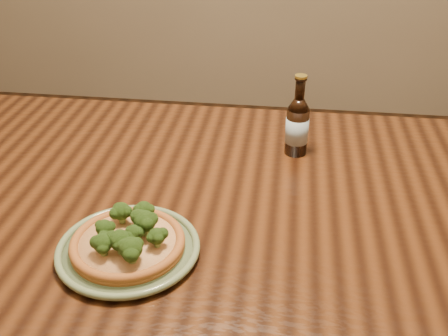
# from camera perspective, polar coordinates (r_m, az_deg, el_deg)

# --- Properties ---
(table) EXTENTS (1.60, 0.90, 0.75)m
(table) POSITION_cam_1_polar(r_m,az_deg,el_deg) (1.21, -1.67, -6.20)
(table) COLOR #401F0D
(table) RESTS_ON ground
(plate) EXTENTS (0.27, 0.27, 0.02)m
(plate) POSITION_cam_1_polar(r_m,az_deg,el_deg) (1.00, -10.36, -8.64)
(plate) COLOR #697B54
(plate) RESTS_ON table
(pizza) EXTENTS (0.21, 0.21, 0.07)m
(pizza) POSITION_cam_1_polar(r_m,az_deg,el_deg) (0.98, -10.41, -7.78)
(pizza) COLOR #A15924
(pizza) RESTS_ON plate
(beer_bottle) EXTENTS (0.06, 0.06, 0.20)m
(beer_bottle) POSITION_cam_1_polar(r_m,az_deg,el_deg) (1.28, 7.98, 4.62)
(beer_bottle) COLOR black
(beer_bottle) RESTS_ON table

